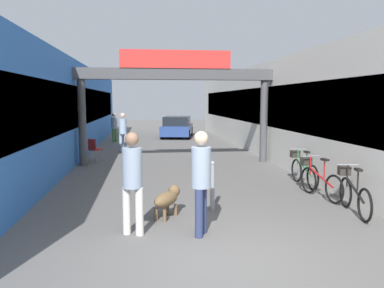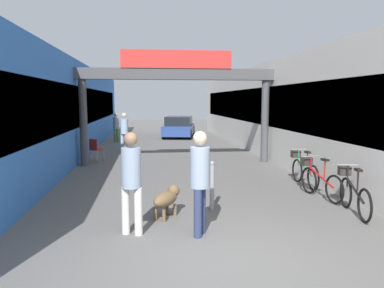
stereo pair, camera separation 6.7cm
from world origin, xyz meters
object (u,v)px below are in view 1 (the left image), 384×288
pedestrian_companion (201,176)px  bollard_post_metal (212,185)px  pedestrian_carrying_crate (123,130)px  bicycle_green_third (303,169)px  bicycle_red_second (318,179)px  parked_car_blue (177,127)px  cafe_chair_red_nearer (94,148)px  pedestrian_elderly_walking (114,126)px  dog_on_leash (168,198)px  bicycle_black_nearest (353,192)px  pedestrian_with_dog (132,176)px

pedestrian_companion → bollard_post_metal: 1.63m
pedestrian_carrying_crate → bicycle_green_third: (5.33, -7.40, -0.59)m
pedestrian_companion → pedestrian_carrying_crate: 11.09m
bicycle_red_second → parked_car_blue: size_ratio=0.39×
bollard_post_metal → bicycle_green_third: bearing=35.2°
bicycle_green_third → cafe_chair_red_nearer: (-6.27, 4.69, 0.10)m
pedestrian_carrying_crate → pedestrian_elderly_walking: 4.30m
dog_on_leash → bicycle_black_nearest: bicycle_black_nearest is taller
bicycle_green_third → bollard_post_metal: size_ratio=1.59×
bicycle_red_second → bicycle_green_third: bearing=82.5°
bollard_post_metal → parked_car_blue: size_ratio=0.25×
pedestrian_elderly_walking → bicycle_red_second: size_ratio=0.98×
dog_on_leash → bicycle_green_third: bearing=32.0°
dog_on_leash → bicycle_black_nearest: bearing=-2.6°
bicycle_black_nearest → bicycle_red_second: (-0.13, 1.30, 0.00)m
bollard_post_metal → pedestrian_companion: bearing=-107.6°
pedestrian_elderly_walking → pedestrian_carrying_crate: bearing=-80.3°
bicycle_green_third → bicycle_red_second: bearing=-97.5°
pedestrian_with_dog → pedestrian_companion: (1.17, -0.17, 0.01)m
bicycle_black_nearest → bollard_post_metal: 2.93m
bicycle_red_second → cafe_chair_red_nearer: bearing=135.5°
pedestrian_elderly_walking → cafe_chair_red_nearer: size_ratio=1.84×
bollard_post_metal → parked_car_blue: (0.60, 16.13, 0.10)m
pedestrian_companion → parked_car_blue: 17.64m
pedestrian_companion → parked_car_blue: size_ratio=0.43×
pedestrian_companion → bollard_post_metal: size_ratio=1.71×
pedestrian_with_dog → dog_on_leash: (0.66, 0.92, -0.66)m
pedestrian_elderly_walking → bicycle_green_third: pedestrian_elderly_walking is taller
pedestrian_elderly_walking → bicycle_black_nearest: bearing=-67.1°
pedestrian_carrying_crate → pedestrian_companion: bearing=-79.8°
dog_on_leash → bicycle_black_nearest: 3.86m
pedestrian_companion → bicycle_red_second: 3.94m
pedestrian_carrying_crate → bollard_post_metal: bearing=-75.6°
bicycle_red_second → bollard_post_metal: bollard_post_metal is taller
pedestrian_companion → bicycle_red_second: bearing=34.7°
bicycle_red_second → bicycle_green_third: 1.31m
pedestrian_companion → dog_on_leash: bearing=115.2°
bicycle_red_second → pedestrian_carrying_crate: bearing=120.7°
bicycle_green_third → pedestrian_with_dog: bearing=-143.7°
pedestrian_companion → bicycle_red_second: size_ratio=1.09×
dog_on_leash → bicycle_red_second: 3.88m
pedestrian_companion → bicycle_green_third: 4.91m
dog_on_leash → bicycle_red_second: bicycle_red_second is taller
pedestrian_with_dog → parked_car_blue: pedestrian_with_dog is taller
pedestrian_carrying_crate → pedestrian_elderly_walking: (-0.73, 4.24, -0.09)m
pedestrian_companion → cafe_chair_red_nearer: bearing=109.4°
pedestrian_elderly_walking → parked_car_blue: bearing=33.1°
pedestrian_companion → bicycle_red_second: (3.20, 2.22, -0.62)m
bicycle_green_third → bicycle_black_nearest: bearing=-90.8°
pedestrian_with_dog → bicycle_green_third: size_ratio=1.07×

